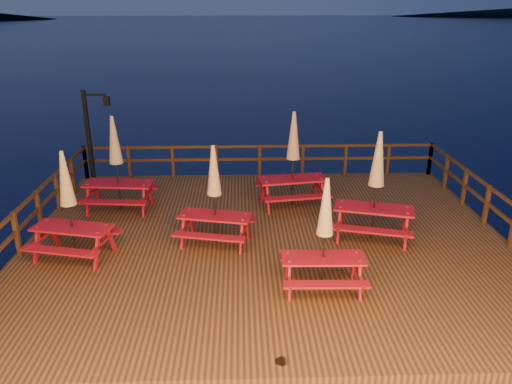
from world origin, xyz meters
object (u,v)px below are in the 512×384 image
at_px(picnic_table_1, 69,204).
at_px(picnic_table_2, 293,158).
at_px(picnic_table_0, 214,194).
at_px(lamp_post, 92,128).

bearing_deg(picnic_table_1, picnic_table_2, 42.62).
xyz_separation_m(picnic_table_0, picnic_table_1, (-3.24, -0.62, 0.04)).
bearing_deg(picnic_table_2, picnic_table_0, -140.79).
relative_size(lamp_post, picnic_table_2, 1.08).
height_order(picnic_table_0, picnic_table_1, picnic_table_1).
distance_m(picnic_table_1, picnic_table_2, 6.14).
height_order(lamp_post, picnic_table_0, lamp_post).
bearing_deg(picnic_table_1, lamp_post, 112.62).
xyz_separation_m(lamp_post, picnic_table_0, (4.11, -4.73, -0.50)).
xyz_separation_m(lamp_post, picnic_table_2, (6.23, -2.36, -0.36)).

